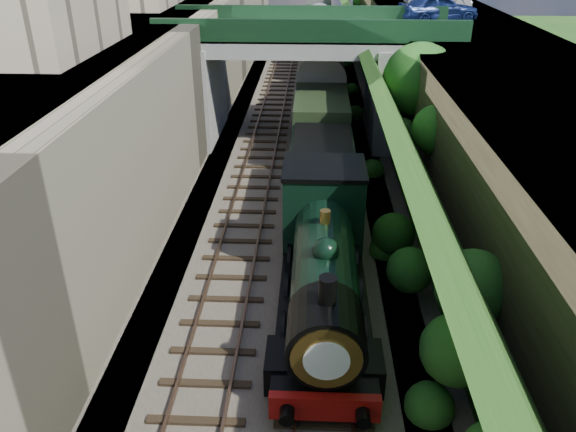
{
  "coord_description": "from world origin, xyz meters",
  "views": [
    {
      "loc": [
        0.77,
        -8.04,
        11.19
      ],
      "look_at": [
        0.0,
        8.77,
        2.6
      ],
      "focal_mm": 35.0,
      "sensor_mm": 36.0,
      "label": 1
    }
  ],
  "objects_px": {
    "road_bridge": "(317,71)",
    "car_blue": "(438,8)",
    "tree": "(421,83)",
    "locomotive": "(324,265)",
    "tender": "(322,179)"
  },
  "relations": [
    {
      "from": "locomotive",
      "to": "tree",
      "type": "bearing_deg",
      "value": 68.84
    },
    {
      "from": "tree",
      "to": "tender",
      "type": "xyz_separation_m",
      "value": [
        -4.71,
        -4.82,
        -3.03
      ]
    },
    {
      "from": "car_blue",
      "to": "tender",
      "type": "xyz_separation_m",
      "value": [
        -6.87,
        -13.39,
        -5.44
      ]
    },
    {
      "from": "tree",
      "to": "tender",
      "type": "bearing_deg",
      "value": -134.38
    },
    {
      "from": "tender",
      "to": "locomotive",
      "type": "bearing_deg",
      "value": -90.0
    },
    {
      "from": "tree",
      "to": "locomotive",
      "type": "distance_m",
      "value": 13.35
    },
    {
      "from": "road_bridge",
      "to": "car_blue",
      "type": "height_order",
      "value": "car_blue"
    },
    {
      "from": "locomotive",
      "to": "tender",
      "type": "xyz_separation_m",
      "value": [
        -0.0,
        7.36,
        -0.27
      ]
    },
    {
      "from": "road_bridge",
      "to": "car_blue",
      "type": "xyz_separation_m",
      "value": [
        7.13,
        3.62,
        2.98
      ]
    },
    {
      "from": "road_bridge",
      "to": "locomotive",
      "type": "height_order",
      "value": "road_bridge"
    },
    {
      "from": "road_bridge",
      "to": "tender",
      "type": "distance_m",
      "value": 10.08
    },
    {
      "from": "tree",
      "to": "locomotive",
      "type": "bearing_deg",
      "value": -111.16
    },
    {
      "from": "car_blue",
      "to": "tender",
      "type": "bearing_deg",
      "value": 135.04
    },
    {
      "from": "tree",
      "to": "locomotive",
      "type": "height_order",
      "value": "tree"
    },
    {
      "from": "tree",
      "to": "tender",
      "type": "distance_m",
      "value": 7.39
    }
  ]
}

